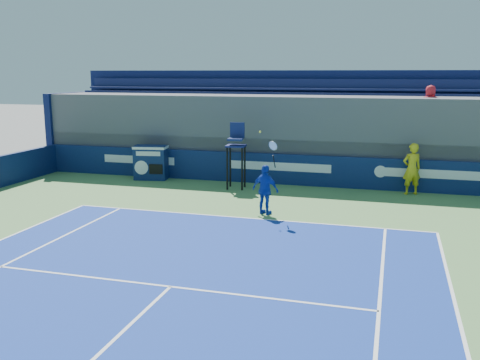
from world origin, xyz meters
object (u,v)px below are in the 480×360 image
(ball_person, at_px, (412,169))
(umpire_chair, at_px, (236,148))
(match_clock, at_px, (151,162))
(tennis_player, at_px, (265,190))

(ball_person, relative_size, umpire_chair, 0.75)
(ball_person, bearing_deg, umpire_chair, -16.49)
(match_clock, bearing_deg, tennis_player, -35.23)
(ball_person, height_order, match_clock, ball_person)
(tennis_player, bearing_deg, ball_person, 43.32)
(match_clock, bearing_deg, ball_person, 0.25)
(ball_person, distance_m, umpire_chair, 6.37)
(ball_person, relative_size, match_clock, 1.31)
(ball_person, distance_m, match_clock, 10.13)
(ball_person, xyz_separation_m, tennis_player, (-4.36, -4.11, -0.15))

